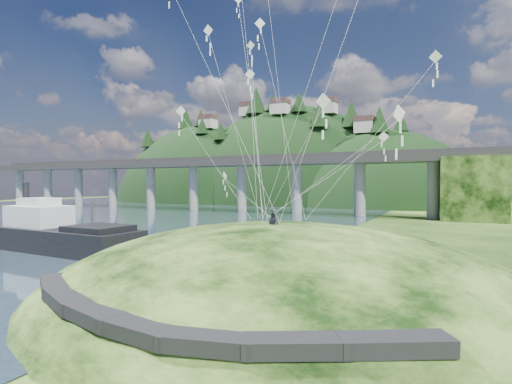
% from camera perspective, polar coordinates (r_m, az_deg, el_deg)
% --- Properties ---
extents(ground, '(320.00, 320.00, 0.00)m').
position_cam_1_polar(ground, '(30.40, -12.21, -13.47)').
color(ground, black).
rests_on(ground, ground).
extents(grass_hill, '(36.00, 32.00, 13.00)m').
position_cam_1_polar(grass_hill, '(28.56, 3.80, -17.58)').
color(grass_hill, black).
rests_on(grass_hill, ground).
extents(footpath, '(22.29, 5.84, 0.83)m').
position_cam_1_polar(footpath, '(18.04, -13.06, -17.02)').
color(footpath, black).
rests_on(footpath, ground).
extents(bridge, '(160.00, 11.00, 15.00)m').
position_cam_1_polar(bridge, '(103.27, 0.66, 2.42)').
color(bridge, '#2D2B2B').
rests_on(bridge, ground).
extents(far_ridge, '(153.00, 70.00, 94.50)m').
position_cam_1_polar(far_ridge, '(158.52, 3.27, -4.16)').
color(far_ridge, black).
rests_on(far_ridge, ground).
extents(work_barge, '(22.43, 6.82, 7.78)m').
position_cam_1_polar(work_barge, '(51.54, -26.93, -5.27)').
color(work_barge, black).
rests_on(work_barge, ground).
extents(wooden_dock, '(13.17, 2.38, 0.94)m').
position_cam_1_polar(wooden_dock, '(36.65, -11.06, -10.24)').
color(wooden_dock, '#392417').
rests_on(wooden_dock, ground).
extents(kite_flyers, '(1.73, 2.74, 1.88)m').
position_cam_1_polar(kite_flyers, '(27.37, 2.52, -2.64)').
color(kite_flyers, '#272B34').
rests_on(kite_flyers, ground).
extents(kite_swarm, '(19.62, 16.48, 20.87)m').
position_cam_1_polar(kite_swarm, '(30.37, 3.29, 21.09)').
color(kite_swarm, white).
rests_on(kite_swarm, ground).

